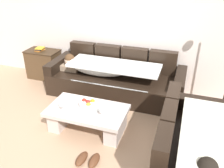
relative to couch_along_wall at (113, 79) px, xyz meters
name	(u,v)px	position (x,y,z in m)	size (l,w,h in m)	color
ground_plane	(70,145)	(-0.11, -1.63, -0.33)	(14.00, 14.00, 0.00)	tan
back_wall	(117,20)	(-0.11, 0.52, 1.02)	(9.00, 0.10, 2.70)	silver
couch_along_wall	(113,79)	(0.00, 0.00, 0.00)	(2.58, 0.92, 0.88)	black
couch_near_window	(195,153)	(1.57, -1.58, 0.01)	(0.92, 1.82, 0.88)	black
coffee_table	(88,116)	(-0.02, -1.20, -0.09)	(1.20, 0.68, 0.38)	beige
fruit_bowl	(88,103)	(-0.03, -1.11, 0.10)	(0.28, 0.28, 0.10)	silver
wine_glass_near_left	(61,104)	(-0.35, -1.36, 0.17)	(0.07, 0.07, 0.17)	silver
wine_glass_near_right	(102,109)	(0.26, -1.30, 0.17)	(0.07, 0.07, 0.17)	silver
open_magazine	(104,108)	(0.22, -1.10, 0.06)	(0.28, 0.21, 0.01)	white
side_cabinet	(44,64)	(-1.72, 0.22, -0.01)	(0.72, 0.44, 0.64)	#4C3621
book_stack_on_cabinet	(40,49)	(-1.76, 0.22, 0.35)	(0.18, 0.22, 0.07)	#B76623
pair_of_shoes	(88,160)	(0.27, -1.84, -0.28)	(0.30, 0.30, 0.09)	#59331E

